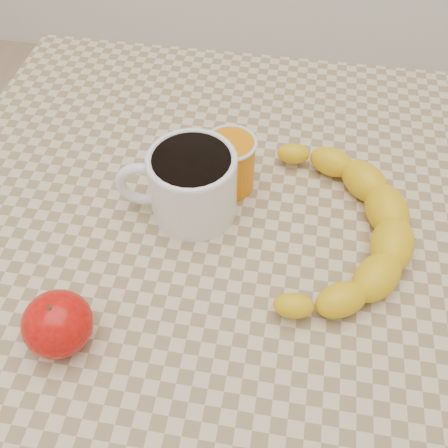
% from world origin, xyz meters
% --- Properties ---
extents(ground, '(3.00, 3.00, 0.00)m').
position_xyz_m(ground, '(0.00, 0.00, 0.00)').
color(ground, tan).
rests_on(ground, ground).
extents(table, '(0.80, 0.80, 0.75)m').
position_xyz_m(table, '(0.00, 0.00, 0.66)').
color(table, '#C5B08B').
rests_on(table, ground).
extents(coffee_mug, '(0.16, 0.12, 0.09)m').
position_xyz_m(coffee_mug, '(-0.05, 0.03, 0.80)').
color(coffee_mug, white).
rests_on(coffee_mug, table).
extents(orange_juice_glass, '(0.07, 0.07, 0.08)m').
position_xyz_m(orange_juice_glass, '(-0.01, 0.08, 0.79)').
color(orange_juice_glass, orange).
rests_on(orange_juice_glass, table).
extents(apple, '(0.08, 0.08, 0.07)m').
position_xyz_m(apple, '(-0.14, -0.17, 0.78)').
color(apple, '#A00506').
rests_on(apple, table).
extents(banana, '(0.28, 0.36, 0.05)m').
position_xyz_m(banana, '(0.13, 0.02, 0.78)').
color(banana, yellow).
rests_on(banana, table).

